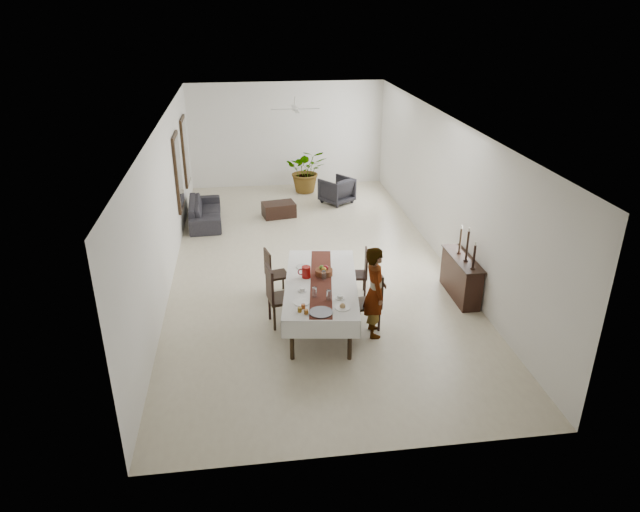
# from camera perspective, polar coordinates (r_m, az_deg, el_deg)

# --- Properties ---
(floor) EXTENTS (6.00, 12.00, 0.00)m
(floor) POSITION_cam_1_polar(r_m,az_deg,el_deg) (12.90, -1.01, -0.65)
(floor) COLOR beige
(floor) RESTS_ON ground
(ceiling) EXTENTS (6.00, 12.00, 0.02)m
(ceiling) POSITION_cam_1_polar(r_m,az_deg,el_deg) (11.91, -1.13, 13.45)
(ceiling) COLOR white
(ceiling) RESTS_ON wall_back
(wall_back) EXTENTS (6.00, 0.02, 3.20)m
(wall_back) POSITION_cam_1_polar(r_m,az_deg,el_deg) (18.08, -3.34, 12.00)
(wall_back) COLOR white
(wall_back) RESTS_ON floor
(wall_front) EXTENTS (6.00, 0.02, 3.20)m
(wall_front) POSITION_cam_1_polar(r_m,az_deg,el_deg) (6.94, 4.82, -9.44)
(wall_front) COLOR white
(wall_front) RESTS_ON floor
(wall_left) EXTENTS (0.02, 12.00, 3.20)m
(wall_left) POSITION_cam_1_polar(r_m,az_deg,el_deg) (12.35, -15.09, 5.33)
(wall_left) COLOR white
(wall_left) RESTS_ON floor
(wall_right) EXTENTS (0.02, 12.00, 3.20)m
(wall_right) POSITION_cam_1_polar(r_m,az_deg,el_deg) (12.98, 12.29, 6.53)
(wall_right) COLOR white
(wall_right) RESTS_ON floor
(dining_table_top) EXTENTS (1.42, 2.70, 0.05)m
(dining_table_top) POSITION_cam_1_polar(r_m,az_deg,el_deg) (10.25, 0.10, -2.74)
(dining_table_top) COLOR black
(dining_table_top) RESTS_ON table_leg_fl
(table_leg_fl) EXTENTS (0.08, 0.08, 0.75)m
(table_leg_fl) POSITION_cam_1_polar(r_m,az_deg,el_deg) (9.40, -2.82, -8.33)
(table_leg_fl) COLOR black
(table_leg_fl) RESTS_ON floor
(table_leg_fr) EXTENTS (0.08, 0.08, 0.75)m
(table_leg_fr) POSITION_cam_1_polar(r_m,az_deg,el_deg) (9.40, 3.00, -8.33)
(table_leg_fr) COLOR black
(table_leg_fr) RESTS_ON floor
(table_leg_bl) EXTENTS (0.08, 0.08, 0.75)m
(table_leg_bl) POSITION_cam_1_polar(r_m,az_deg,el_deg) (11.54, -2.25, -1.75)
(table_leg_bl) COLOR black
(table_leg_bl) RESTS_ON floor
(table_leg_br) EXTENTS (0.08, 0.08, 0.75)m
(table_leg_br) POSITION_cam_1_polar(r_m,az_deg,el_deg) (11.54, 2.45, -1.76)
(table_leg_br) COLOR black
(table_leg_br) RESTS_ON floor
(tablecloth_top) EXTENTS (1.63, 2.92, 0.01)m
(tablecloth_top) POSITION_cam_1_polar(r_m,az_deg,el_deg) (10.24, 0.10, -2.58)
(tablecloth_top) COLOR white
(tablecloth_top) RESTS_ON dining_table_top
(tablecloth_drape_left) EXTENTS (0.39, 2.75, 0.32)m
(tablecloth_drape_left) POSITION_cam_1_polar(r_m,az_deg,el_deg) (10.33, -3.40, -3.34)
(tablecloth_drape_left) COLOR white
(tablecloth_drape_left) RESTS_ON dining_table_top
(tablecloth_drape_right) EXTENTS (0.39, 2.75, 0.32)m
(tablecloth_drape_right) POSITION_cam_1_polar(r_m,az_deg,el_deg) (10.33, 3.59, -3.35)
(tablecloth_drape_right) COLOR white
(tablecloth_drape_right) RESTS_ON dining_table_top
(tablecloth_drape_near) EXTENTS (1.26, 0.18, 0.32)m
(tablecloth_drape_near) POSITION_cam_1_polar(r_m,az_deg,el_deg) (9.11, 0.09, -7.39)
(tablecloth_drape_near) COLOR white
(tablecloth_drape_near) RESTS_ON dining_table_top
(tablecloth_drape_far) EXTENTS (1.26, 0.18, 0.32)m
(tablecloth_drape_far) POSITION_cam_1_polar(r_m,az_deg,el_deg) (11.55, 0.10, -0.17)
(tablecloth_drape_far) COLOR white
(tablecloth_drape_far) RESTS_ON dining_table_top
(table_runner) EXTENTS (0.74, 2.71, 0.00)m
(table_runner) POSITION_cam_1_polar(r_m,az_deg,el_deg) (10.24, 0.10, -2.54)
(table_runner) COLOR maroon
(table_runner) RESTS_ON tablecloth_top
(red_pitcher) EXTENTS (0.18, 0.18, 0.21)m
(red_pitcher) POSITION_cam_1_polar(r_m,az_deg,el_deg) (10.34, -1.39, -1.61)
(red_pitcher) COLOR maroon
(red_pitcher) RESTS_ON tablecloth_top
(pitcher_handle) EXTENTS (0.13, 0.04, 0.13)m
(pitcher_handle) POSITION_cam_1_polar(r_m,az_deg,el_deg) (10.34, -1.90, -1.61)
(pitcher_handle) COLOR maroon
(pitcher_handle) RESTS_ON red_pitcher
(wine_glass_near) EXTENTS (0.08, 0.08, 0.18)m
(wine_glass_near) POSITION_cam_1_polar(r_m,az_deg,el_deg) (9.58, 0.87, -3.95)
(wine_glass_near) COLOR silver
(wine_glass_near) RESTS_ON tablecloth_top
(wine_glass_mid) EXTENTS (0.08, 0.08, 0.18)m
(wine_glass_mid) POSITION_cam_1_polar(r_m,az_deg,el_deg) (9.67, -0.54, -3.65)
(wine_glass_mid) COLOR silver
(wine_glass_mid) RESTS_ON tablecloth_top
(wine_glass_far) EXTENTS (0.08, 0.08, 0.18)m
(wine_glass_far) POSITION_cam_1_polar(r_m,az_deg,el_deg) (10.24, 0.40, -1.96)
(wine_glass_far) COLOR white
(wine_glass_far) RESTS_ON tablecloth_top
(teacup_right) EXTENTS (0.10, 0.10, 0.06)m
(teacup_right) POSITION_cam_1_polar(r_m,az_deg,el_deg) (9.66, 2.01, -4.11)
(teacup_right) COLOR silver
(teacup_right) RESTS_ON saucer_right
(saucer_right) EXTENTS (0.16, 0.16, 0.01)m
(saucer_right) POSITION_cam_1_polar(r_m,az_deg,el_deg) (9.67, 2.01, -4.24)
(saucer_right) COLOR white
(saucer_right) RESTS_ON tablecloth_top
(teacup_left) EXTENTS (0.10, 0.10, 0.06)m
(teacup_left) POSITION_cam_1_polar(r_m,az_deg,el_deg) (9.89, -1.78, -3.36)
(teacup_left) COLOR white
(teacup_left) RESTS_ON saucer_left
(saucer_left) EXTENTS (0.16, 0.16, 0.01)m
(saucer_left) POSITION_cam_1_polar(r_m,az_deg,el_deg) (9.91, -1.77, -3.50)
(saucer_left) COLOR silver
(saucer_left) RESTS_ON tablecloth_top
(plate_near_right) EXTENTS (0.26, 0.26, 0.02)m
(plate_near_right) POSITION_cam_1_polar(r_m,az_deg,el_deg) (9.39, 2.27, -5.18)
(plate_near_right) COLOR white
(plate_near_right) RESTS_ON tablecloth_top
(bread_near_right) EXTENTS (0.10, 0.10, 0.10)m
(bread_near_right) POSITION_cam_1_polar(r_m,az_deg,el_deg) (9.37, 2.27, -5.02)
(bread_near_right) COLOR tan
(bread_near_right) RESTS_ON plate_near_right
(plate_near_left) EXTENTS (0.26, 0.26, 0.02)m
(plate_near_left) POSITION_cam_1_polar(r_m,az_deg,el_deg) (9.53, -1.85, -4.69)
(plate_near_left) COLOR white
(plate_near_left) RESTS_ON tablecloth_top
(plate_far_left) EXTENTS (0.26, 0.26, 0.02)m
(plate_far_left) POSITION_cam_1_polar(r_m,az_deg,el_deg) (10.77, -1.73, -1.09)
(plate_far_left) COLOR silver
(plate_far_left) RESTS_ON tablecloth_top
(serving_tray) EXTENTS (0.39, 0.39, 0.02)m
(serving_tray) POSITION_cam_1_polar(r_m,az_deg,el_deg) (9.24, 0.09, -5.65)
(serving_tray) COLOR #3A3A3E
(serving_tray) RESTS_ON tablecloth_top
(jam_jar_a) EXTENTS (0.07, 0.07, 0.08)m
(jam_jar_a) POSITION_cam_1_polar(r_m,az_deg,el_deg) (9.20, -1.39, -5.59)
(jam_jar_a) COLOR brown
(jam_jar_a) RESTS_ON tablecloth_top
(jam_jar_b) EXTENTS (0.07, 0.07, 0.08)m
(jam_jar_b) POSITION_cam_1_polar(r_m,az_deg,el_deg) (9.26, -2.05, -5.39)
(jam_jar_b) COLOR #875D13
(jam_jar_b) RESTS_ON tablecloth_top
(jam_jar_c) EXTENTS (0.07, 0.07, 0.08)m
(jam_jar_c) POSITION_cam_1_polar(r_m,az_deg,el_deg) (9.35, -1.69, -5.07)
(jam_jar_c) COLOR #934415
(jam_jar_c) RESTS_ON tablecloth_top
(fruit_basket) EXTENTS (0.32, 0.32, 0.11)m
(fruit_basket) POSITION_cam_1_polar(r_m,az_deg,el_deg) (10.45, 0.39, -1.62)
(fruit_basket) COLOR brown
(fruit_basket) RESTS_ON tablecloth_top
(fruit_red) EXTENTS (0.10, 0.10, 0.10)m
(fruit_red) POSITION_cam_1_polar(r_m,az_deg,el_deg) (10.44, 0.57, -1.17)
(fruit_red) COLOR maroon
(fruit_red) RESTS_ON fruit_basket
(fruit_green) EXTENTS (0.09, 0.09, 0.09)m
(fruit_green) POSITION_cam_1_polar(r_m,az_deg,el_deg) (10.45, 0.16, -1.15)
(fruit_green) COLOR #4F7A24
(fruit_green) RESTS_ON fruit_basket
(fruit_yellow) EXTENTS (0.09, 0.09, 0.09)m
(fruit_yellow) POSITION_cam_1_polar(r_m,az_deg,el_deg) (10.37, 0.40, -1.35)
(fruit_yellow) COLOR gold
(fruit_yellow) RESTS_ON fruit_basket
(chair_right_near_seat) EXTENTS (0.49, 0.49, 0.05)m
(chair_right_near_seat) POSITION_cam_1_polar(r_m,az_deg,el_deg) (10.25, 4.67, -4.76)
(chair_right_near_seat) COLOR black
(chair_right_near_seat) RESTS_ON chair_right_near_leg_fl
(chair_right_near_leg_fl) EXTENTS (0.05, 0.05, 0.45)m
(chair_right_near_leg_fl) POSITION_cam_1_polar(r_m,az_deg,el_deg) (10.27, 5.93, -6.37)
(chair_right_near_leg_fl) COLOR black
(chair_right_near_leg_fl) RESTS_ON floor
(chair_right_near_leg_fr) EXTENTS (0.05, 0.05, 0.45)m
(chair_right_near_leg_fr) POSITION_cam_1_polar(r_m,az_deg,el_deg) (10.58, 5.31, -5.37)
(chair_right_near_leg_fr) COLOR black
(chair_right_near_leg_fr) RESTS_ON floor
(chair_right_near_leg_bl) EXTENTS (0.05, 0.05, 0.45)m
(chair_right_near_leg_bl) POSITION_cam_1_polar(r_m,az_deg,el_deg) (10.17, 3.92, -6.62)
(chair_right_near_leg_bl) COLOR black
(chair_right_near_leg_bl) RESTS_ON floor
(chair_right_near_leg_br) EXTENTS (0.05, 0.05, 0.45)m
(chair_right_near_leg_br) POSITION_cam_1_polar(r_m,az_deg,el_deg) (10.48, 3.35, -5.60)
(chair_right_near_leg_br) COLOR black
(chair_right_near_leg_br) RESTS_ON floor
(chair_right_near_back) EXTENTS (0.08, 0.46, 0.58)m
(chair_right_near_back) POSITION_cam_1_polar(r_m,az_deg,el_deg) (10.16, 5.86, -3.10)
(chair_right_near_back) COLOR black
(chair_right_near_back) RESTS_ON chair_right_near_seat
(chair_right_far_seat) EXTENTS (0.46, 0.46, 0.05)m
(chair_right_far_seat) POSITION_cam_1_polar(r_m,az_deg,el_deg) (11.37, 3.66, -1.91)
(chair_right_far_seat) COLOR black
(chair_right_far_seat) RESTS_ON chair_right_far_leg_fl
(chair_right_far_leg_fl) EXTENTS (0.05, 0.05, 0.40)m
(chair_right_far_leg_fl) POSITION_cam_1_polar(r_m,az_deg,el_deg) (11.34, 4.52, -3.31)
(chair_right_far_leg_fl) COLOR black
(chair_right_far_leg_fl) RESTS_ON floor
(chair_right_far_leg_fr) EXTENTS (0.05, 0.05, 0.40)m
(chair_right_far_leg_fr) POSITION_cam_1_polar(r_m,az_deg,el_deg) (11.63, 4.42, -2.55)
(chair_right_far_leg_fr) COLOR black
(chair_right_far_leg_fr) RESTS_ON floor
(chair_right_far_leg_bl) EXTENTS (0.05, 0.05, 0.40)m
(chair_right_far_leg_bl) POSITION_cam_1_polar(r_m,az_deg,el_deg) (11.32, 2.83, -3.31)
(chair_right_far_leg_bl) COLOR black
(chair_right_far_leg_bl) RESTS_ON floor
(chair_right_far_leg_br) EXTENTS (0.05, 0.05, 0.40)m
(chair_right_far_leg_br) POSITION_cam_1_polar(r_m,az_deg,el_deg) (11.61, 2.77, -2.54)
(chair_right_far_leg_br) COLOR black
(chair_right_far_leg_br) RESTS_ON floor
(chair_right_far_back) EXTENTS (0.10, 0.41, 0.52)m
(chair_right_far_back) POSITION_cam_1_polar(r_m,az_deg,el_deg) (11.26, 4.64, -0.64)
(chair_right_far_back) COLOR black
(chair_right_far_back) RESTS_ON chair_right_far_seat
(chair_left_near_seat) EXTENTS (0.56, 0.56, 0.06)m
(chair_left_near_seat) POSITION_cam_1_polar(r_m,az_deg,el_deg) (10.34, -3.79, -4.24)
(chair_left_near_seat) COLOR black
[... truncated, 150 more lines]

